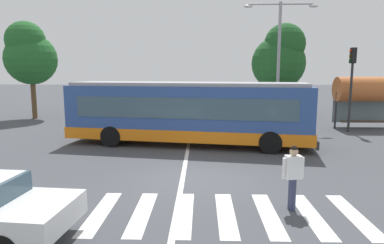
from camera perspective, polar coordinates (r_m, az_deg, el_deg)
name	(u,v)px	position (r m, az deg, el deg)	size (l,w,h in m)	color
ground_plane	(194,179)	(11.56, 0.26, -9.56)	(160.00, 160.00, 0.00)	#424449
city_transit_bus	(188,113)	(16.55, -0.73, 1.59)	(12.11, 4.42, 3.06)	black
pedestrian_crossing_street	(293,174)	(9.22, 16.61, -8.35)	(0.58, 0.31, 1.72)	#333856
parked_car_champagne	(178,110)	(24.89, -2.35, 2.02)	(1.98, 4.55, 1.35)	black
parked_car_silver	(214,111)	(24.49, 3.72, 1.91)	(1.92, 4.52, 1.35)	black
parked_car_white	(252,110)	(25.36, 10.14, 2.02)	(2.04, 4.58, 1.35)	black
traffic_light_far_corner	(352,76)	(22.08, 25.26, 6.98)	(0.33, 0.32, 4.94)	#28282B
bus_stop_shelter	(367,90)	(23.73, 27.28, 4.76)	(3.76, 1.54, 3.25)	#28282B
twin_arm_street_lamp	(279,49)	(23.40, 14.41, 11.79)	(4.79, 0.32, 8.01)	#939399
background_tree_left	(30,54)	(28.43, -25.65, 10.27)	(3.78, 3.78, 7.22)	brown
background_tree_right	(280,58)	(28.68, 14.60, 10.42)	(4.31, 4.31, 7.35)	brown
crosswalk_painted_stripes	(205,214)	(8.94, 2.18, -15.13)	(7.95, 2.77, 0.01)	silver
lane_center_line	(185,163)	(13.49, -1.12, -6.89)	(0.16, 24.00, 0.01)	silver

